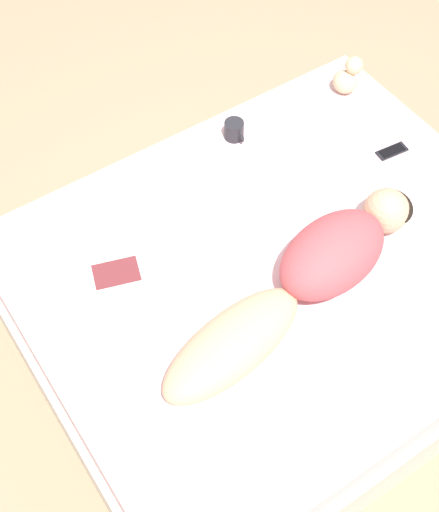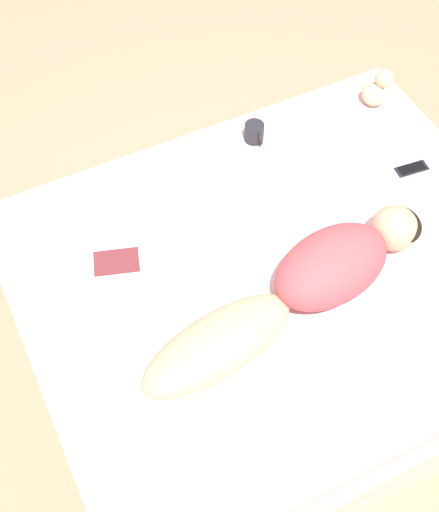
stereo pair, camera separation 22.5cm
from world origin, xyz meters
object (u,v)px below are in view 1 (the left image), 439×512
at_px(person, 309,276).
at_px(open_magazine, 112,255).
at_px(coffee_mug, 234,130).
at_px(cell_phone, 392,151).

distance_m(person, open_magazine, 0.84).
distance_m(open_magazine, coffee_mug, 0.89).
height_order(coffee_mug, cell_phone, coffee_mug).
bearing_deg(coffee_mug, open_magazine, -70.58).
bearing_deg(cell_phone, open_magazine, -92.24).
bearing_deg(open_magazine, cell_phone, 99.72).
distance_m(coffee_mug, cell_phone, 0.76).
bearing_deg(cell_phone, person, -58.28).
relative_size(open_magazine, cell_phone, 2.92).
bearing_deg(person, coffee_mug, 154.78).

